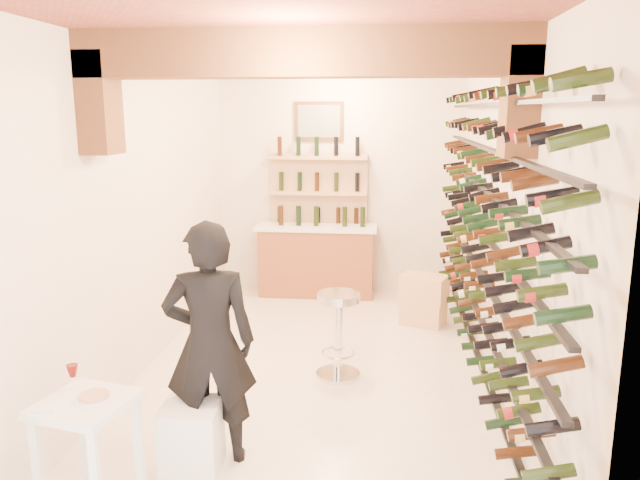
# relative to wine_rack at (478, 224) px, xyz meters

# --- Properties ---
(ground) EXTENTS (6.00, 6.00, 0.00)m
(ground) POSITION_rel_wine_rack_xyz_m (-1.53, 0.00, -1.55)
(ground) COLOR white
(ground) RESTS_ON ground
(room_shell) EXTENTS (3.52, 6.02, 3.21)m
(room_shell) POSITION_rel_wine_rack_xyz_m (-1.53, -0.26, 0.70)
(room_shell) COLOR #F1E2D1
(room_shell) RESTS_ON ground
(wine_rack) EXTENTS (0.32, 5.70, 2.56)m
(wine_rack) POSITION_rel_wine_rack_xyz_m (0.00, 0.00, 0.00)
(wine_rack) COLOR black
(wine_rack) RESTS_ON ground
(back_counter) EXTENTS (1.70, 0.62, 1.29)m
(back_counter) POSITION_rel_wine_rack_xyz_m (-1.83, 2.65, -1.02)
(back_counter) COLOR brown
(back_counter) RESTS_ON ground
(back_shelving) EXTENTS (1.40, 0.31, 2.73)m
(back_shelving) POSITION_rel_wine_rack_xyz_m (-1.83, 2.89, -0.38)
(back_shelving) COLOR tan
(back_shelving) RESTS_ON ground
(tasting_table) EXTENTS (0.64, 0.64, 0.95)m
(tasting_table) POSITION_rel_wine_rack_xyz_m (-2.75, -2.35, -0.90)
(tasting_table) COLOR white
(tasting_table) RESTS_ON ground
(white_stool) EXTENTS (0.44, 0.44, 0.52)m
(white_stool) POSITION_rel_wine_rack_xyz_m (-2.24, -1.84, -1.29)
(white_stool) COLOR white
(white_stool) RESTS_ON ground
(person) EXTENTS (0.76, 0.59, 1.84)m
(person) POSITION_rel_wine_rack_xyz_m (-2.13, -1.66, -0.63)
(person) COLOR black
(person) RESTS_ON ground
(chrome_barstool) EXTENTS (0.44, 0.44, 0.86)m
(chrome_barstool) POSITION_rel_wine_rack_xyz_m (-1.31, -0.10, -1.05)
(chrome_barstool) COLOR silver
(chrome_barstool) RESTS_ON ground
(crate_lower) EXTENTS (0.61, 0.52, 0.31)m
(crate_lower) POSITION_rel_wine_rack_xyz_m (-0.38, 1.54, -1.40)
(crate_lower) COLOR #E1AC7B
(crate_lower) RESTS_ON ground
(crate_upper) EXTENTS (0.64, 0.55, 0.31)m
(crate_upper) POSITION_rel_wine_rack_xyz_m (-0.38, 1.54, -1.09)
(crate_upper) COLOR #E1AC7B
(crate_upper) RESTS_ON crate_lower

